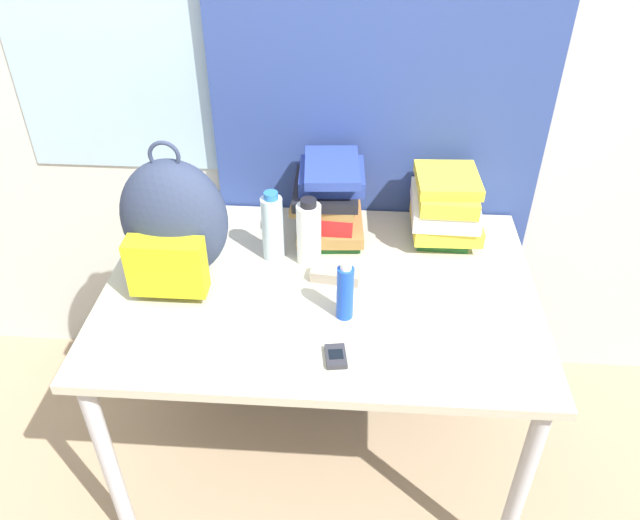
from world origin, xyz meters
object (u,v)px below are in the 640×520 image
at_px(book_stack_left, 330,199).
at_px(cell_phone, 336,356).
at_px(sports_bottle, 309,233).
at_px(backpack, 174,224).
at_px(book_stack_center, 445,206).
at_px(sunscreen_bottle, 345,291).
at_px(water_bottle, 273,227).
at_px(sunglasses_case, 335,275).

xyz_separation_m(book_stack_left, cell_phone, (0.05, -0.60, -0.12)).
xyz_separation_m(sports_bottle, cell_phone, (0.11, -0.43, -0.10)).
bearing_deg(sports_bottle, backpack, -166.12).
distance_m(backpack, book_stack_left, 0.52).
bearing_deg(backpack, book_stack_center, 17.65).
xyz_separation_m(backpack, sunscreen_bottle, (0.52, -0.16, -0.10)).
bearing_deg(water_bottle, cell_phone, -63.64).
relative_size(book_stack_center, sports_bottle, 1.22).
bearing_deg(sunscreen_bottle, water_bottle, 131.03).
height_order(cell_phone, sunglasses_case, sunglasses_case).
bearing_deg(water_bottle, book_stack_left, 42.26).
bearing_deg(book_stack_left, backpack, -149.39).
bearing_deg(sports_bottle, book_stack_center, 20.90).
height_order(book_stack_left, sunscreen_bottle, book_stack_left).
relative_size(book_stack_center, sunscreen_bottle, 1.45).
height_order(sports_bottle, sunscreen_bottle, sports_bottle).
height_order(book_stack_center, sunscreen_bottle, book_stack_center).
xyz_separation_m(backpack, sunglasses_case, (0.48, 0.00, -0.17)).
distance_m(book_stack_center, sunglasses_case, 0.45).
xyz_separation_m(sunscreen_bottle, cell_phone, (-0.02, -0.17, -0.08)).
bearing_deg(book_stack_center, book_stack_left, 179.83).
bearing_deg(cell_phone, book_stack_left, 94.80).
xyz_separation_m(water_bottle, sunglasses_case, (0.20, -0.11, -0.10)).
bearing_deg(sunglasses_case, book_stack_left, 97.05).
distance_m(sunscreen_bottle, cell_phone, 0.19).
relative_size(backpack, book_stack_left, 1.52).
relative_size(water_bottle, sports_bottle, 1.06).
bearing_deg(sunscreen_bottle, backpack, 162.34).
bearing_deg(cell_phone, sunscreen_bottle, 84.56).
relative_size(book_stack_center, cell_phone, 3.10).
bearing_deg(water_bottle, sunglasses_case, -28.18).
relative_size(book_stack_center, water_bottle, 1.15).
height_order(backpack, water_bottle, backpack).
xyz_separation_m(backpack, cell_phone, (0.50, -0.34, -0.18)).
bearing_deg(backpack, sunglasses_case, 0.06).
bearing_deg(sunglasses_case, book_stack_center, 37.05).
relative_size(book_stack_center, sunglasses_case, 1.78).
xyz_separation_m(book_stack_center, cell_phone, (-0.33, -0.60, -0.11)).
xyz_separation_m(water_bottle, sunscreen_bottle, (0.24, -0.27, -0.02)).
bearing_deg(book_stack_center, sunglasses_case, -142.95).
xyz_separation_m(backpack, book_stack_left, (0.45, 0.27, -0.06)).
height_order(backpack, book_stack_center, backpack).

